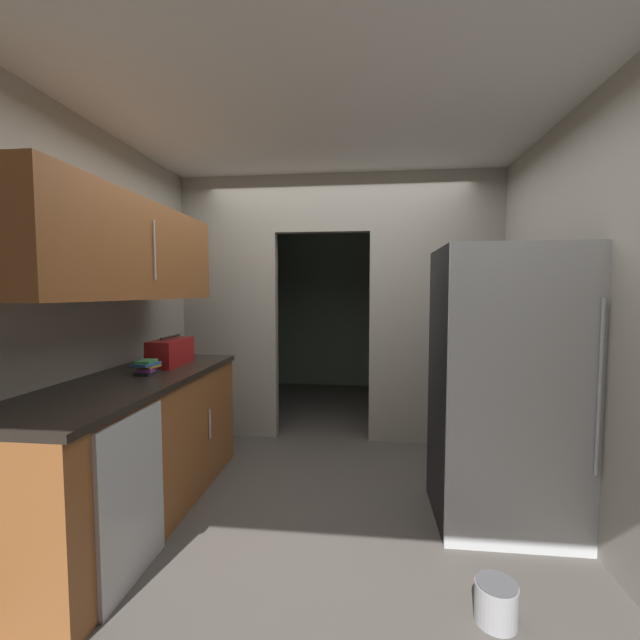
% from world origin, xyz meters
% --- Properties ---
extents(ground, '(20.00, 20.00, 0.00)m').
position_xyz_m(ground, '(0.00, 0.00, 0.00)').
color(ground, '#47423D').
extents(kitchen_overhead_slab, '(3.53, 6.65, 0.06)m').
position_xyz_m(kitchen_overhead_slab, '(0.00, 0.40, 2.64)').
color(kitchen_overhead_slab, silver).
extents(kitchen_partition, '(3.13, 0.12, 2.61)m').
position_xyz_m(kitchen_partition, '(0.04, 1.32, 1.39)').
color(kitchen_partition, '#9E998C').
rests_on(kitchen_partition, ground).
extents(adjoining_room_shell, '(3.13, 2.45, 2.61)m').
position_xyz_m(adjoining_room_shell, '(0.00, 3.00, 1.31)').
color(adjoining_room_shell, slate).
rests_on(adjoining_room_shell, ground).
extents(kitchen_flank_left, '(0.10, 3.82, 2.61)m').
position_xyz_m(kitchen_flank_left, '(-1.61, -0.59, 1.31)').
color(kitchen_flank_left, '#9E998C').
rests_on(kitchen_flank_left, ground).
extents(refrigerator, '(0.85, 0.72, 1.75)m').
position_xyz_m(refrigerator, '(1.17, -0.05, 0.87)').
color(refrigerator, black).
rests_on(refrigerator, ground).
extents(lower_cabinet_run, '(0.70, 2.03, 0.92)m').
position_xyz_m(lower_cabinet_run, '(-1.22, -0.27, 0.46)').
color(lower_cabinet_run, brown).
rests_on(lower_cabinet_run, ground).
extents(dishwasher, '(0.02, 0.56, 0.86)m').
position_xyz_m(dishwasher, '(-0.88, -0.84, 0.43)').
color(dishwasher, '#B7BABC').
rests_on(dishwasher, ground).
extents(upper_cabinet_counterside, '(0.36, 1.83, 0.62)m').
position_xyz_m(upper_cabinet_counterside, '(-1.22, -0.27, 1.73)').
color(upper_cabinet_counterside, brown).
extents(boombox, '(0.20, 0.42, 0.22)m').
position_xyz_m(boombox, '(-1.19, 0.21, 1.02)').
color(boombox, maroon).
rests_on(boombox, lower_cabinet_run).
extents(book_stack, '(0.16, 0.18, 0.10)m').
position_xyz_m(book_stack, '(-1.18, -0.14, 0.97)').
color(book_stack, black).
rests_on(book_stack, lower_cabinet_run).
extents(paint_can, '(0.18, 0.18, 0.18)m').
position_xyz_m(paint_can, '(0.87, -0.91, 0.09)').
color(paint_can, '#99999E').
rests_on(paint_can, ground).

